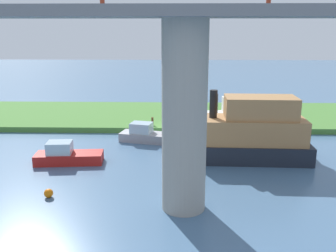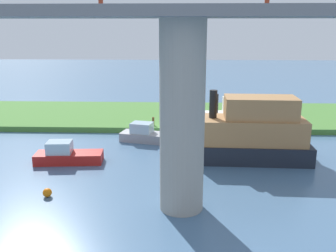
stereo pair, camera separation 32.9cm
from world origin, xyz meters
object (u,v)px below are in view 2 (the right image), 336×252
at_px(bridge_pylon, 182,119).
at_px(riverboat_paddlewheel, 147,135).
at_px(skiff_small, 67,155).
at_px(person_on_bank, 187,115).
at_px(mooring_post, 153,121).
at_px(pontoon_yellow, 238,125).
at_px(motorboat_red, 245,135).
at_px(marker_buoy, 47,193).

height_order(bridge_pylon, riverboat_paddlewheel, bridge_pylon).
relative_size(bridge_pylon, skiff_small, 2.03).
relative_size(person_on_bank, skiff_small, 0.29).
bearing_deg(mooring_post, pontoon_yellow, 152.77).
distance_m(person_on_bank, skiff_small, 13.07).
bearing_deg(pontoon_yellow, mooring_post, -27.23).
relative_size(motorboat_red, pontoon_yellow, 1.23).
bearing_deg(skiff_small, mooring_post, -121.76).
xyz_separation_m(person_on_bank, marker_buoy, (7.92, 15.45, -0.95)).
height_order(mooring_post, motorboat_red, motorboat_red).
relative_size(bridge_pylon, riverboat_paddlewheel, 1.94).
height_order(bridge_pylon, mooring_post, bridge_pylon).
distance_m(bridge_pylon, motorboat_red, 9.32).
distance_m(person_on_bank, motorboat_red, 9.70).
bearing_deg(riverboat_paddlewheel, person_on_bank, -125.34).
distance_m(mooring_post, pontoon_yellow, 8.06).
bearing_deg(mooring_post, motorboat_red, 132.90).
relative_size(pontoon_yellow, marker_buoy, 16.05).
bearing_deg(person_on_bank, bridge_pylon, 88.37).
distance_m(pontoon_yellow, riverboat_paddlewheel, 7.45).
xyz_separation_m(bridge_pylon, pontoon_yellow, (-4.53, -11.56, -3.28)).
height_order(motorboat_red, riverboat_paddlewheel, motorboat_red).
bearing_deg(skiff_small, riverboat_paddlewheel, -134.44).
bearing_deg(marker_buoy, bridge_pylon, 172.20).
bearing_deg(mooring_post, person_on_bank, -158.22).
relative_size(bridge_pylon, person_on_bank, 6.89).
xyz_separation_m(mooring_post, marker_buoy, (4.84, 14.22, -0.62)).
height_order(riverboat_paddlewheel, marker_buoy, riverboat_paddlewheel).
height_order(motorboat_red, pontoon_yellow, motorboat_red).
relative_size(person_on_bank, mooring_post, 1.89).
bearing_deg(marker_buoy, mooring_post, -108.80).
height_order(person_on_bank, riverboat_paddlewheel, person_on_bank).
xyz_separation_m(mooring_post, pontoon_yellow, (-7.15, 3.68, 0.64)).
relative_size(bridge_pylon, mooring_post, 13.00).
bearing_deg(bridge_pylon, motorboat_red, -120.16).
xyz_separation_m(pontoon_yellow, skiff_small, (12.53, 5.02, -0.96)).
height_order(skiff_small, marker_buoy, skiff_small).
distance_m(skiff_small, marker_buoy, 5.56).
height_order(mooring_post, pontoon_yellow, pontoon_yellow).
distance_m(bridge_pylon, skiff_small, 11.17).
bearing_deg(mooring_post, bridge_pylon, 99.73).
height_order(person_on_bank, skiff_small, person_on_bank).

